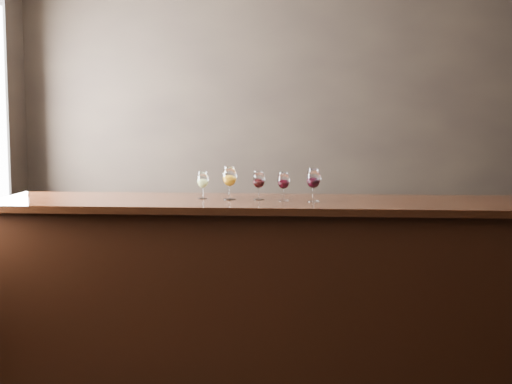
# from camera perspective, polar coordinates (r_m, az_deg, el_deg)

# --- Properties ---
(room_shell) EXTENTS (5.02, 4.52, 2.81)m
(room_shell) POSITION_cam_1_polar(r_m,az_deg,el_deg) (3.20, 2.55, 8.15)
(room_shell) COLOR black
(room_shell) RESTS_ON ground
(bar_counter) EXTENTS (3.30, 0.90, 1.14)m
(bar_counter) POSITION_cam_1_polar(r_m,az_deg,el_deg) (4.48, 0.90, -8.50)
(bar_counter) COLOR black
(bar_counter) RESTS_ON ground
(bar_top) EXTENTS (3.41, 0.98, 0.04)m
(bar_top) POSITION_cam_1_polar(r_m,az_deg,el_deg) (4.37, 0.91, -0.95)
(bar_top) COLOR black
(bar_top) RESTS_ON bar_counter
(back_bar_shelf) EXTENTS (2.51, 0.40, 0.90)m
(back_bar_shelf) POSITION_cam_1_polar(r_m,az_deg,el_deg) (5.30, -0.03, -7.55)
(back_bar_shelf) COLOR black
(back_bar_shelf) RESTS_ON ground
(glass_white) EXTENTS (0.07, 0.07, 0.17)m
(glass_white) POSITION_cam_1_polar(r_m,az_deg,el_deg) (4.45, -4.29, 0.92)
(glass_white) COLOR white
(glass_white) RESTS_ON bar_top
(glass_amber) EXTENTS (0.09, 0.09, 0.21)m
(glass_amber) POSITION_cam_1_polar(r_m,az_deg,el_deg) (4.39, -2.12, 1.18)
(glass_amber) COLOR white
(glass_amber) RESTS_ON bar_top
(glass_red_a) EXTENTS (0.08, 0.08, 0.18)m
(glass_red_a) POSITION_cam_1_polar(r_m,az_deg,el_deg) (4.38, 0.23, 0.95)
(glass_red_a) COLOR white
(glass_red_a) RESTS_ON bar_top
(glass_red_b) EXTENTS (0.08, 0.08, 0.18)m
(glass_red_b) POSITION_cam_1_polar(r_m,az_deg,el_deg) (4.34, 2.22, 0.87)
(glass_red_b) COLOR white
(glass_red_b) RESTS_ON bar_top
(glass_red_c) EXTENTS (0.09, 0.09, 0.20)m
(glass_red_c) POSITION_cam_1_polar(r_m,az_deg,el_deg) (4.29, 4.61, 1.02)
(glass_red_c) COLOR white
(glass_red_c) RESTS_ON bar_top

